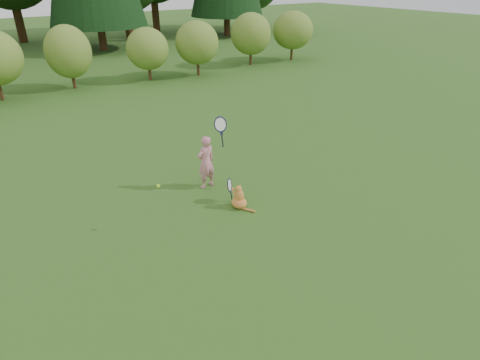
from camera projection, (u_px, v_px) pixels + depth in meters
ground at (254, 229)px, 8.03m from camera, size 100.00×100.00×0.00m
shrub_row at (75, 57)px, 16.95m from camera, size 28.00×3.00×2.80m
child at (206, 161)px, 9.31m from camera, size 0.75×0.50×1.92m
cat at (239, 196)px, 8.66m from camera, size 0.38×0.74×0.73m
tennis_ball at (158, 186)px, 7.59m from camera, size 0.07×0.07×0.07m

